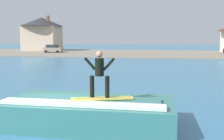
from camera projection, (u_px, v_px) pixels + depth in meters
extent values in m
plane|color=teal|center=(50.00, 129.00, 9.48)|extent=(260.00, 260.00, 0.00)
cube|color=#377B75|center=(88.00, 112.00, 9.91)|extent=(6.41, 2.97, 1.00)
cube|color=#377B75|center=(85.00, 100.00, 9.48)|extent=(5.45, 1.34, 0.11)
cube|color=white|center=(81.00, 104.00, 8.90)|extent=(5.77, 0.53, 0.12)
cube|color=#EAD159|center=(102.00, 99.00, 9.33)|extent=(2.24, 1.05, 0.06)
cube|color=black|center=(102.00, 98.00, 9.33)|extent=(1.97, 0.67, 0.01)
cylinder|color=black|center=(92.00, 86.00, 9.40)|extent=(0.16, 0.16, 0.78)
cylinder|color=black|center=(107.00, 87.00, 9.30)|extent=(0.16, 0.16, 0.78)
cylinder|color=black|center=(99.00, 67.00, 9.26)|extent=(0.32, 0.32, 0.63)
sphere|color=tan|center=(99.00, 54.00, 9.21)|extent=(0.24, 0.24, 0.24)
cylinder|color=black|center=(90.00, 64.00, 9.31)|extent=(0.44, 0.10, 0.48)
cylinder|color=black|center=(109.00, 64.00, 9.19)|extent=(0.44, 0.10, 0.48)
cube|color=gray|center=(140.00, 53.00, 55.63)|extent=(120.00, 27.56, 0.15)
cube|color=gray|center=(53.00, 50.00, 56.87)|extent=(4.03, 1.87, 0.90)
cube|color=#262D38|center=(52.00, 46.00, 56.83)|extent=(2.22, 1.68, 0.64)
cylinder|color=black|center=(61.00, 51.00, 57.66)|extent=(0.64, 0.22, 0.64)
cylinder|color=black|center=(57.00, 52.00, 55.74)|extent=(0.64, 0.22, 0.64)
cylinder|color=black|center=(50.00, 51.00, 58.11)|extent=(0.64, 0.22, 0.64)
cylinder|color=black|center=(46.00, 52.00, 56.19)|extent=(0.64, 0.22, 0.64)
cube|color=beige|center=(42.00, 39.00, 65.47)|extent=(8.48, 6.38, 6.25)
cone|color=#2D2D33|center=(42.00, 22.00, 64.96)|extent=(10.52, 10.52, 2.15)
cube|color=brown|center=(48.00, 19.00, 63.60)|extent=(0.60, 0.60, 1.80)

